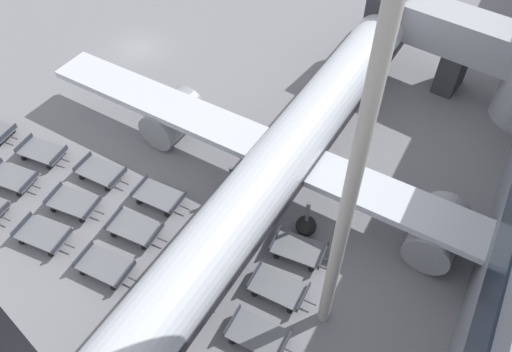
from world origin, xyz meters
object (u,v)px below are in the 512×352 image
baggage_dolly_row_near_col_e (178,296)px  baggage_dolly_row_mid_a_col_f (278,288)px  apron_light_mast (369,110)px  baggage_dolly_row_near_col_d (105,266)px  baggage_dolly_row_mid_a_col_e (203,256)px  baggage_dolly_row_mid_b_col_e (227,219)px  baggage_dolly_row_mid_b_col_f (299,249)px  baggage_dolly_row_near_col_f (258,335)px  baggage_dolly_row_mid_b_col_d (159,196)px  baggage_dolly_row_near_col_c (43,235)px  baggage_dolly_row_mid_a_col_c (74,203)px  airplane (297,141)px  baggage_dolly_row_mid_b_col_c (101,172)px  baggage_dolly_row_mid_b_col_b (42,152)px  baggage_dolly_row_mid_a_col_d (135,228)px  baggage_dolly_row_mid_a_col_b (12,178)px

baggage_dolly_row_near_col_e → baggage_dolly_row_mid_a_col_f: (4.44, 3.02, 0.00)m
apron_light_mast → baggage_dolly_row_near_col_e: bearing=-157.9°
baggage_dolly_row_near_col_d → baggage_dolly_row_mid_a_col_f: (9.04, 3.52, 0.00)m
baggage_dolly_row_mid_a_col_e → baggage_dolly_row_mid_b_col_e: 2.89m
baggage_dolly_row_near_col_e → baggage_dolly_row_mid_b_col_f: (4.32, 5.78, 0.00)m
baggage_dolly_row_near_col_d → baggage_dolly_row_near_col_f: 9.39m
baggage_dolly_row_near_col_d → baggage_dolly_row_mid_b_col_d: 5.55m
baggage_dolly_row_near_col_d → baggage_dolly_row_mid_a_col_e: bearing=35.8°
baggage_dolly_row_near_col_d → baggage_dolly_row_near_col_c: bearing=-178.3°
baggage_dolly_row_mid_a_col_c → baggage_dolly_row_near_col_d: bearing=-28.5°
airplane → baggage_dolly_row_near_col_d: bearing=-118.3°
airplane → apron_light_mast: 14.68m
baggage_dolly_row_near_col_c → baggage_dolly_row_mid_b_col_f: (13.49, 6.41, 0.00)m
baggage_dolly_row_near_col_f → baggage_dolly_row_mid_a_col_f: bearing=96.5°
baggage_dolly_row_near_col_c → airplane: bearing=47.1°
baggage_dolly_row_mid_b_col_c → airplane: bearing=28.7°
baggage_dolly_row_mid_a_col_c → apron_light_mast: size_ratio=0.15×
baggage_dolly_row_mid_a_col_f → baggage_dolly_row_mid_b_col_b: (-18.65, 1.29, 0.00)m
airplane → baggage_dolly_row_mid_b_col_d: airplane is taller
baggage_dolly_row_near_col_f → baggage_dolly_row_mid_a_col_e: 5.56m
baggage_dolly_row_near_col_d → baggage_dolly_row_mid_a_col_f: 9.70m
baggage_dolly_row_near_col_d → apron_light_mast: size_ratio=0.15×
airplane → apron_light_mast: apron_light_mast is taller
baggage_dolly_row_mid_b_col_c → baggage_dolly_row_mid_b_col_d: bearing=2.6°
baggage_dolly_row_mid_a_col_d → baggage_dolly_row_mid_b_col_c: same height
baggage_dolly_row_near_col_e → baggage_dolly_row_mid_a_col_e: size_ratio=1.00×
baggage_dolly_row_mid_a_col_d → baggage_dolly_row_mid_a_col_f: same height
baggage_dolly_row_mid_b_col_b → baggage_dolly_row_mid_b_col_f: (18.53, 1.46, 0.00)m
baggage_dolly_row_mid_a_col_f → baggage_dolly_row_mid_a_col_e: bearing=-175.9°
baggage_dolly_row_near_col_c → baggage_dolly_row_mid_b_col_d: size_ratio=1.01×
baggage_dolly_row_mid_a_col_d → baggage_dolly_row_mid_b_col_d: same height
baggage_dolly_row_mid_a_col_f → baggage_dolly_row_mid_b_col_c: size_ratio=1.00×
baggage_dolly_row_mid_a_col_d → baggage_dolly_row_near_col_c: bearing=-145.7°
baggage_dolly_row_near_col_c → baggage_dolly_row_mid_b_col_f: 14.94m
baggage_dolly_row_mid_a_col_d → apron_light_mast: bearing=2.6°
baggage_dolly_row_mid_a_col_d → baggage_dolly_row_mid_b_col_f: (9.09, 3.41, 0.00)m
baggage_dolly_row_mid_a_col_c → baggage_dolly_row_mid_a_col_f: bearing=4.1°
baggage_dolly_row_mid_b_col_f → airplane: bearing=118.6°
baggage_dolly_row_near_col_c → baggage_dolly_row_near_col_e: same height
baggage_dolly_row_near_col_d → baggage_dolly_row_mid_b_col_d: bearing=93.9°
baggage_dolly_row_mid_a_col_b → apron_light_mast: 25.46m
baggage_dolly_row_mid_a_col_f → baggage_dolly_row_mid_b_col_e: bearing=152.2°
baggage_dolly_row_mid_b_col_e → apron_light_mast: (7.55, -2.66, 13.83)m
baggage_dolly_row_near_col_e → baggage_dolly_row_mid_a_col_c: bearing=167.6°
baggage_dolly_row_near_col_e → airplane: bearing=82.0°
baggage_dolly_row_mid_a_col_d → baggage_dolly_row_mid_a_col_b: bearing=-175.7°
baggage_dolly_row_mid_a_col_c → baggage_dolly_row_mid_b_col_e: bearing=21.6°
airplane → baggage_dolly_row_mid_a_col_f: size_ratio=11.98×
baggage_dolly_row_mid_b_col_f → baggage_dolly_row_near_col_f: bearing=-85.4°
airplane → baggage_dolly_row_mid_b_col_d: bearing=-138.0°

